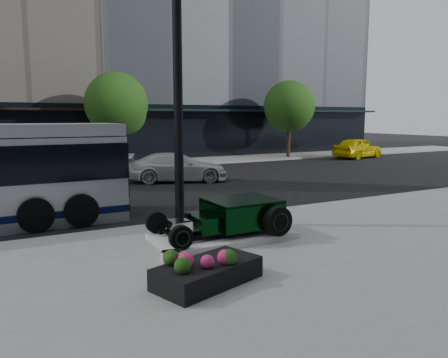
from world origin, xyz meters
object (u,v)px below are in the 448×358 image
hot_rod (234,215)px  yellow_taxi (358,148)px  flower_planter (208,271)px  lamppost (178,82)px  white_sedan (177,167)px

hot_rod → yellow_taxi: yellow_taxi is taller
hot_rod → flower_planter: 3.17m
lamppost → yellow_taxi: size_ratio=1.86×
hot_rod → flower_planter: bearing=-128.9°
white_sedan → yellow_taxi: 17.42m
yellow_taxi → flower_planter: bearing=116.6°
lamppost → white_sedan: (3.47, 8.48, -3.35)m
white_sedan → yellow_taxi: bearing=-54.9°
lamppost → flower_planter: bearing=-106.5°
hot_rod → flower_planter: hot_rod is taller
hot_rod → white_sedan: 10.70m
flower_planter → yellow_taxi: size_ratio=0.48×
lamppost → white_sedan: 9.75m
flower_planter → yellow_taxi: yellow_taxi is taller
flower_planter → white_sedan: size_ratio=0.45×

